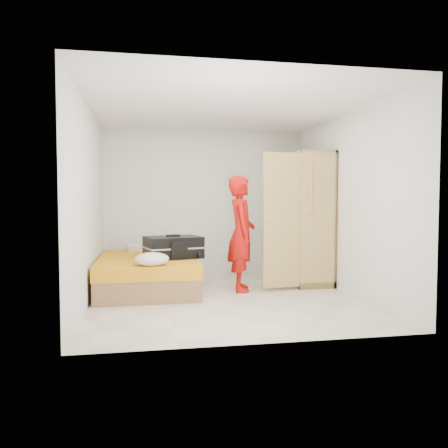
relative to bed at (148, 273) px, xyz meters
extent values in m
plane|color=beige|center=(1.05, -0.72, -0.25)|extent=(4.00, 4.00, 0.00)
plane|color=white|center=(1.05, -0.72, 2.35)|extent=(4.00, 4.00, 0.00)
cube|color=white|center=(1.05, 1.28, 1.05)|extent=(3.60, 0.02, 2.60)
cube|color=white|center=(1.05, -2.72, 1.05)|extent=(3.60, 0.02, 2.60)
cube|color=white|center=(-0.75, -0.72, 1.05)|extent=(0.02, 4.00, 2.60)
cube|color=white|center=(2.85, -0.72, 1.05)|extent=(0.02, 4.00, 2.60)
cube|color=brown|center=(0.00, 0.00, -0.10)|extent=(1.40, 2.00, 0.30)
cube|color=orange|center=(0.00, 0.00, 0.15)|extent=(1.42, 2.02, 0.20)
cube|color=tan|center=(2.82, 0.18, 0.80)|extent=(0.04, 1.20, 2.10)
cube|color=tan|center=(2.55, -0.40, 0.80)|extent=(0.58, 0.04, 2.10)
cube|color=tan|center=(2.55, 0.76, 0.80)|extent=(0.58, 0.04, 2.10)
cube|color=tan|center=(2.55, 0.18, 1.83)|extent=(0.58, 1.20, 0.04)
cube|color=#A28645|center=(2.55, 0.18, -0.20)|extent=(0.58, 1.20, 0.10)
cube|color=tan|center=(2.28, 0.48, 0.80)|extent=(0.04, 0.59, 2.00)
cube|color=tan|center=(1.97, -0.41, 0.80)|extent=(0.59, 0.10, 2.00)
cylinder|color=#B2B2B7|center=(2.55, 0.18, 1.67)|extent=(0.02, 1.10, 0.02)
imported|color=red|center=(1.38, -0.30, 0.60)|extent=(0.49, 0.67, 1.71)
cube|color=black|center=(0.37, -0.17, 0.41)|extent=(0.90, 0.73, 0.31)
cube|color=black|center=(0.37, -0.17, 0.58)|extent=(0.21, 0.10, 0.03)
ellipsoid|color=silver|center=(0.05, -0.90, 0.33)|extent=(0.45, 0.45, 0.17)
cube|color=silver|center=(-0.04, 0.85, 0.30)|extent=(0.61, 0.38, 0.10)
camera|label=1|loc=(-0.02, -6.61, 1.08)|focal=35.00mm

